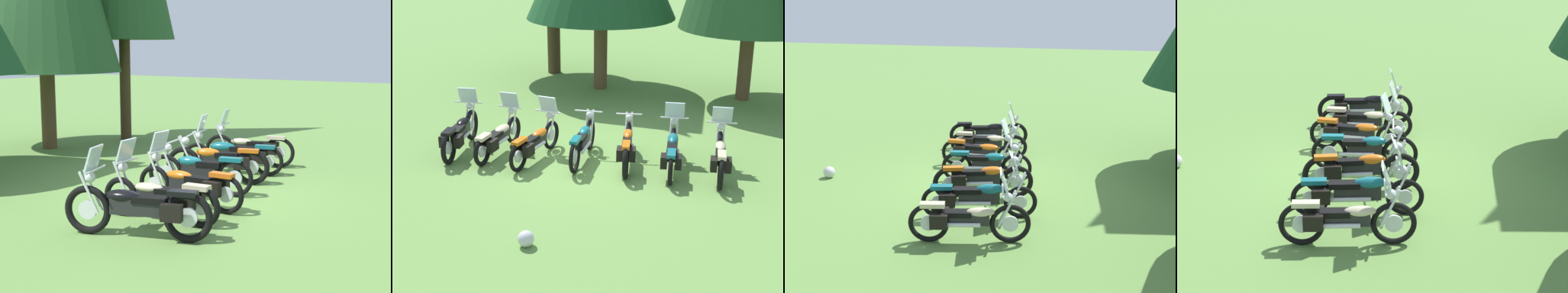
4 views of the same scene
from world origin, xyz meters
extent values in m
plane|color=#608C42|center=(0.00, 0.00, 0.00)|extent=(80.00, 80.00, 0.00)
torus|color=black|center=(-3.13, 0.12, 0.39)|extent=(0.35, 0.77, 0.77)
cylinder|color=silver|center=(-3.13, 0.12, 0.39)|extent=(0.14, 0.30, 0.30)
torus|color=black|center=(-2.63, -1.41, 0.39)|extent=(0.35, 0.77, 0.77)
cylinder|color=silver|center=(-2.63, -1.41, 0.39)|extent=(0.14, 0.30, 0.30)
cube|color=black|center=(-2.88, -0.65, 0.50)|extent=(0.46, 0.83, 0.25)
ellipsoid|color=black|center=(-2.95, -0.43, 0.65)|extent=(0.44, 0.63, 0.19)
cube|color=black|center=(-2.81, -0.86, 0.62)|extent=(0.41, 0.59, 0.10)
cube|color=black|center=(-2.66, -1.34, 0.75)|extent=(0.33, 0.48, 0.08)
cylinder|color=silver|center=(-3.19, 0.04, 0.68)|extent=(0.15, 0.33, 0.65)
cylinder|color=silver|center=(-3.04, 0.09, 0.68)|extent=(0.15, 0.33, 0.65)
cylinder|color=silver|center=(-3.09, -0.01, 1.02)|extent=(0.69, 0.26, 0.04)
sphere|color=silver|center=(-3.12, 0.07, 0.90)|extent=(0.21, 0.21, 0.17)
cylinder|color=silver|center=(-2.70, -0.77, 0.41)|extent=(0.32, 0.78, 0.08)
cube|color=silver|center=(-3.10, 0.01, 1.20)|extent=(0.47, 0.28, 0.39)
cube|color=black|center=(-2.86, -1.28, 0.49)|extent=(0.23, 0.35, 0.26)
cube|color=black|center=(-2.53, -1.17, 0.49)|extent=(0.23, 0.35, 0.26)
torus|color=black|center=(-2.06, 0.37, 0.34)|extent=(0.17, 0.69, 0.68)
cylinder|color=silver|center=(-2.06, 0.37, 0.34)|extent=(0.08, 0.26, 0.26)
torus|color=black|center=(-1.89, -1.16, 0.34)|extent=(0.17, 0.69, 0.68)
cylinder|color=silver|center=(-1.89, -1.16, 0.34)|extent=(0.08, 0.26, 0.26)
cube|color=black|center=(-1.97, -0.39, 0.43)|extent=(0.29, 0.78, 0.21)
ellipsoid|color=beige|center=(-2.00, -0.18, 0.56)|extent=(0.32, 0.57, 0.16)
cube|color=black|center=(-1.95, -0.60, 0.53)|extent=(0.30, 0.53, 0.10)
cube|color=beige|center=(-1.90, -1.08, 0.66)|extent=(0.24, 0.46, 0.08)
cylinder|color=silver|center=(-2.13, 0.31, 0.64)|extent=(0.08, 0.34, 0.65)
cylinder|color=silver|center=(-1.97, 0.32, 0.64)|extent=(0.08, 0.34, 0.65)
cylinder|color=silver|center=(-2.04, 0.23, 0.97)|extent=(0.62, 0.10, 0.04)
sphere|color=silver|center=(-2.05, 0.32, 0.85)|extent=(0.19, 0.19, 0.17)
cylinder|color=silver|center=(-1.82, -0.55, 0.36)|extent=(0.16, 0.77, 0.08)
cube|color=silver|center=(-2.04, 0.25, 1.15)|extent=(0.45, 0.20, 0.39)
cube|color=black|center=(-2.08, -0.98, 0.44)|extent=(0.17, 0.33, 0.26)
cube|color=black|center=(-1.75, -0.94, 0.44)|extent=(0.17, 0.33, 0.26)
torus|color=black|center=(-1.02, 0.44, 0.35)|extent=(0.11, 0.70, 0.70)
cylinder|color=silver|center=(-1.02, 0.44, 0.35)|extent=(0.06, 0.27, 0.27)
torus|color=black|center=(-0.98, -1.08, 0.35)|extent=(0.11, 0.70, 0.70)
cylinder|color=silver|center=(-0.98, -1.08, 0.35)|extent=(0.06, 0.27, 0.27)
cube|color=black|center=(-1.00, -0.32, 0.45)|extent=(0.20, 0.76, 0.22)
ellipsoid|color=#D16014|center=(-1.01, -0.11, 0.58)|extent=(0.24, 0.54, 0.17)
cube|color=black|center=(-1.00, -0.53, 0.55)|extent=(0.23, 0.51, 0.10)
cube|color=#D16014|center=(-0.99, -1.00, 0.68)|extent=(0.18, 0.44, 0.08)
cylinder|color=silver|center=(-1.09, 0.38, 0.65)|extent=(0.05, 0.34, 0.65)
cylinder|color=silver|center=(-0.95, 0.39, 0.65)|extent=(0.05, 0.34, 0.65)
cylinder|color=silver|center=(-1.02, 0.30, 0.98)|extent=(0.67, 0.05, 0.04)
sphere|color=silver|center=(-1.02, 0.39, 0.86)|extent=(0.17, 0.17, 0.17)
cylinder|color=silver|center=(-0.88, -0.48, 0.37)|extent=(0.10, 0.76, 0.08)
cube|color=silver|center=(-1.02, 0.32, 1.16)|extent=(0.44, 0.16, 0.39)
cube|color=black|center=(-1.13, -0.88, 0.45)|extent=(0.15, 0.32, 0.26)
cube|color=black|center=(-0.84, -0.88, 0.45)|extent=(0.15, 0.32, 0.26)
torus|color=black|center=(-0.16, 0.83, 0.37)|extent=(0.25, 0.75, 0.75)
cylinder|color=silver|center=(-0.16, 0.83, 0.37)|extent=(0.11, 0.30, 0.30)
torus|color=black|center=(0.16, -0.59, 0.37)|extent=(0.25, 0.75, 0.75)
cylinder|color=silver|center=(0.16, -0.59, 0.37)|extent=(0.11, 0.30, 0.30)
cube|color=black|center=(0.00, 0.12, 0.49)|extent=(0.34, 0.74, 0.25)
ellipsoid|color=#14606B|center=(-0.04, 0.31, 0.64)|extent=(0.34, 0.55, 0.20)
cube|color=black|center=(0.04, -0.08, 0.61)|extent=(0.32, 0.52, 0.10)
cube|color=#14606B|center=(0.14, -0.51, 0.73)|extent=(0.26, 0.47, 0.08)
cylinder|color=silver|center=(-0.21, 0.75, 0.67)|extent=(0.12, 0.34, 0.65)
cylinder|color=silver|center=(-0.08, 0.78, 0.67)|extent=(0.12, 0.34, 0.65)
cylinder|color=silver|center=(-0.13, 0.69, 1.01)|extent=(0.66, 0.18, 0.04)
sphere|color=silver|center=(-0.15, 0.78, 0.89)|extent=(0.20, 0.20, 0.17)
cylinder|color=silver|center=(0.15, -0.01, 0.39)|extent=(0.24, 0.72, 0.08)
torus|color=black|center=(0.77, 1.03, 0.38)|extent=(0.36, 0.75, 0.75)
cylinder|color=silver|center=(0.77, 1.03, 0.38)|extent=(0.14, 0.29, 0.29)
torus|color=black|center=(1.27, -0.37, 0.38)|extent=(0.36, 0.75, 0.75)
cylinder|color=silver|center=(1.27, -0.37, 0.38)|extent=(0.14, 0.29, 0.29)
cube|color=black|center=(1.02, 0.33, 0.49)|extent=(0.41, 0.75, 0.26)
ellipsoid|color=#D16014|center=(0.95, 0.52, 0.65)|extent=(0.38, 0.57, 0.20)
cube|color=black|center=(1.09, 0.14, 0.62)|extent=(0.36, 0.53, 0.10)
cube|color=#D16014|center=(1.25, -0.30, 0.73)|extent=(0.30, 0.47, 0.08)
cylinder|color=silver|center=(0.72, 0.96, 0.67)|extent=(0.16, 0.33, 0.65)
cylinder|color=silver|center=(0.85, 1.00, 0.67)|extent=(0.16, 0.33, 0.65)
cylinder|color=silver|center=(0.81, 0.90, 1.01)|extent=(0.58, 0.24, 0.04)
sphere|color=silver|center=(0.78, 0.99, 0.89)|extent=(0.22, 0.22, 0.17)
cylinder|color=silver|center=(1.18, 0.21, 0.40)|extent=(0.33, 0.72, 0.08)
cube|color=black|center=(1.08, -0.23, 0.48)|extent=(0.24, 0.35, 0.26)
cube|color=black|center=(1.33, -0.14, 0.48)|extent=(0.24, 0.35, 0.26)
torus|color=black|center=(1.77, 1.34, 0.34)|extent=(0.28, 0.68, 0.68)
cylinder|color=silver|center=(1.77, 1.34, 0.34)|extent=(0.12, 0.27, 0.26)
torus|color=black|center=(2.25, -0.26, 0.34)|extent=(0.28, 0.68, 0.68)
cylinder|color=silver|center=(2.25, -0.26, 0.34)|extent=(0.12, 0.27, 0.26)
cube|color=black|center=(2.01, 0.54, 0.46)|extent=(0.42, 0.85, 0.27)
ellipsoid|color=#14606B|center=(1.94, 0.76, 0.62)|extent=(0.40, 0.63, 0.21)
cube|color=black|center=(2.08, 0.32, 0.59)|extent=(0.37, 0.59, 0.10)
cube|color=#14606B|center=(2.23, -0.19, 0.66)|extent=(0.30, 0.47, 0.08)
cylinder|color=silver|center=(1.72, 1.26, 0.64)|extent=(0.14, 0.33, 0.65)
cylinder|color=silver|center=(1.86, 1.30, 0.64)|extent=(0.14, 0.33, 0.65)
cylinder|color=silver|center=(1.81, 1.20, 0.97)|extent=(0.63, 0.22, 0.04)
sphere|color=silver|center=(1.79, 1.29, 0.85)|extent=(0.21, 0.21, 0.17)
cylinder|color=silver|center=(2.18, 0.40, 0.36)|extent=(0.31, 0.82, 0.08)
cube|color=silver|center=(1.81, 1.22, 1.15)|extent=(0.47, 0.27, 0.39)
cube|color=black|center=(2.04, -0.12, 0.44)|extent=(0.23, 0.35, 0.26)
cube|color=black|center=(2.34, -0.03, 0.44)|extent=(0.23, 0.35, 0.26)
torus|color=black|center=(2.86, 1.38, 0.37)|extent=(0.29, 0.74, 0.75)
cylinder|color=silver|center=(2.86, 1.38, 0.37)|extent=(0.13, 0.30, 0.29)
torus|color=black|center=(3.25, -0.04, 0.37)|extent=(0.29, 0.74, 0.75)
cylinder|color=silver|center=(3.25, -0.04, 0.37)|extent=(0.13, 0.30, 0.29)
cube|color=black|center=(3.05, 0.67, 0.47)|extent=(0.37, 0.75, 0.21)
ellipsoid|color=beige|center=(3.00, 0.86, 0.60)|extent=(0.36, 0.56, 0.16)
cube|color=black|center=(3.11, 0.47, 0.57)|extent=(0.34, 0.53, 0.10)
cube|color=beige|center=(3.23, 0.03, 0.73)|extent=(0.28, 0.47, 0.08)
cylinder|color=silver|center=(2.81, 1.30, 0.67)|extent=(0.13, 0.34, 0.65)
cylinder|color=silver|center=(2.94, 1.34, 0.67)|extent=(0.13, 0.34, 0.65)
cylinder|color=silver|center=(2.89, 1.25, 1.01)|extent=(0.65, 0.21, 0.04)
sphere|color=silver|center=(2.87, 1.33, 0.89)|extent=(0.21, 0.21, 0.17)
cylinder|color=silver|center=(3.21, 0.54, 0.39)|extent=(0.27, 0.73, 0.08)
cube|color=silver|center=(2.89, 1.26, 1.19)|extent=(0.46, 0.26, 0.39)
cube|color=black|center=(3.06, 0.11, 0.47)|extent=(0.22, 0.35, 0.26)
cube|color=black|center=(3.34, 0.19, 0.47)|extent=(0.22, 0.35, 0.26)
camera|label=1|loc=(-9.72, -6.27, 2.86)|focal=55.39mm
camera|label=2|loc=(5.72, -11.25, 5.28)|focal=54.58mm
camera|label=3|loc=(10.33, 3.07, 4.10)|focal=42.80mm
camera|label=4|loc=(11.65, 3.31, 5.10)|focal=57.91mm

